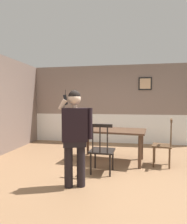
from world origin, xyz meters
TOP-DOWN VIEW (x-y plane):
  - ground_plane at (0.00, 0.00)m, footprint 6.50×6.50m
  - room_back_partition at (0.00, 2.96)m, footprint 5.66×0.17m
  - dining_table at (0.12, 0.88)m, footprint 1.70×1.08m
  - chair_near_window at (0.00, 0.06)m, footprint 0.50×0.50m
  - chair_by_doorway at (1.29, 0.71)m, footprint 0.47×0.47m
  - person_figure at (-0.35, -0.62)m, footprint 0.54×0.34m

SIDE VIEW (x-z plane):
  - ground_plane at x=0.00m, z-range 0.00..0.00m
  - chair_near_window at x=0.00m, z-range -0.03..0.97m
  - chair_by_doorway at x=1.29m, z-range -0.04..1.01m
  - dining_table at x=0.12m, z-range 0.28..1.03m
  - person_figure at x=-0.35m, z-range 0.11..1.71m
  - room_back_partition at x=0.00m, z-range -0.05..2.60m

